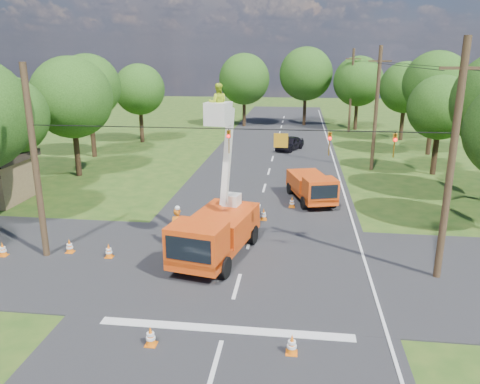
# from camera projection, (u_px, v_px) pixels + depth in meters

# --- Properties ---
(ground) EXTENTS (140.00, 140.00, 0.00)m
(ground) POSITION_uv_depth(u_px,v_px,m) (269.00, 172.00, 38.48)
(ground) COLOR #254916
(ground) RESTS_ON ground
(road_main) EXTENTS (12.00, 100.00, 0.06)m
(road_main) POSITION_uv_depth(u_px,v_px,m) (269.00, 172.00, 38.48)
(road_main) COLOR black
(road_main) RESTS_ON ground
(road_cross) EXTENTS (56.00, 10.00, 0.07)m
(road_cross) POSITION_uv_depth(u_px,v_px,m) (243.00, 266.00, 21.35)
(road_cross) COLOR black
(road_cross) RESTS_ON ground
(stop_bar) EXTENTS (9.00, 0.45, 0.02)m
(stop_bar) POSITION_uv_depth(u_px,v_px,m) (225.00, 330.00, 16.40)
(stop_bar) COLOR silver
(stop_bar) RESTS_ON ground
(edge_line) EXTENTS (0.12, 90.00, 0.02)m
(edge_line) POSITION_uv_depth(u_px,v_px,m) (338.00, 174.00, 37.80)
(edge_line) COLOR silver
(edge_line) RESTS_ON ground
(bucket_truck) EXTENTS (3.60, 6.73, 8.10)m
(bucket_truck) POSITION_uv_depth(u_px,v_px,m) (216.00, 224.00, 21.79)
(bucket_truck) COLOR #D24A0E
(bucket_truck) RESTS_ON ground
(second_truck) EXTENTS (3.37, 5.64, 1.99)m
(second_truck) POSITION_uv_depth(u_px,v_px,m) (312.00, 186.00, 30.45)
(second_truck) COLOR #D24A0E
(second_truck) RESTS_ON ground
(ground_worker) EXTENTS (0.86, 0.68, 2.06)m
(ground_worker) POSITION_uv_depth(u_px,v_px,m) (178.00, 228.00, 23.15)
(ground_worker) COLOR orange
(ground_worker) RESTS_ON ground
(distant_car) EXTENTS (3.19, 4.42, 1.40)m
(distant_car) POSITION_uv_depth(u_px,v_px,m) (290.00, 143.00, 47.03)
(distant_car) COLOR black
(distant_car) RESTS_ON ground
(traffic_cone_0) EXTENTS (0.38, 0.38, 0.71)m
(traffic_cone_0) POSITION_uv_depth(u_px,v_px,m) (151.00, 336.00, 15.44)
(traffic_cone_0) COLOR orange
(traffic_cone_0) RESTS_ON ground
(traffic_cone_1) EXTENTS (0.38, 0.38, 0.71)m
(traffic_cone_1) POSITION_uv_depth(u_px,v_px,m) (292.00, 344.00, 15.00)
(traffic_cone_1) COLOR orange
(traffic_cone_1) RESTS_ON ground
(traffic_cone_2) EXTENTS (0.38, 0.38, 0.71)m
(traffic_cone_2) POSITION_uv_depth(u_px,v_px,m) (264.00, 214.00, 27.18)
(traffic_cone_2) COLOR orange
(traffic_cone_2) RESTS_ON ground
(traffic_cone_3) EXTENTS (0.38, 0.38, 0.71)m
(traffic_cone_3) POSITION_uv_depth(u_px,v_px,m) (292.00, 202.00, 29.44)
(traffic_cone_3) COLOR orange
(traffic_cone_3) RESTS_ON ground
(traffic_cone_4) EXTENTS (0.38, 0.38, 0.71)m
(traffic_cone_4) POSITION_uv_depth(u_px,v_px,m) (109.00, 251.00, 22.15)
(traffic_cone_4) COLOR orange
(traffic_cone_4) RESTS_ON ground
(traffic_cone_5) EXTENTS (0.38, 0.38, 0.71)m
(traffic_cone_5) POSITION_uv_depth(u_px,v_px,m) (70.00, 246.00, 22.70)
(traffic_cone_5) COLOR orange
(traffic_cone_5) RESTS_ON ground
(traffic_cone_6) EXTENTS (0.38, 0.38, 0.71)m
(traffic_cone_6) POSITION_uv_depth(u_px,v_px,m) (3.00, 249.00, 22.31)
(traffic_cone_6) COLOR orange
(traffic_cone_6) RESTS_ON ground
(traffic_cone_7) EXTENTS (0.38, 0.38, 0.71)m
(traffic_cone_7) POSITION_uv_depth(u_px,v_px,m) (319.00, 184.00, 33.63)
(traffic_cone_7) COLOR orange
(traffic_cone_7) RESTS_ON ground
(traffic_cone_8) EXTENTS (0.38, 0.38, 0.71)m
(traffic_cone_8) POSITION_uv_depth(u_px,v_px,m) (224.00, 233.00, 24.31)
(traffic_cone_8) COLOR orange
(traffic_cone_8) RESTS_ON ground
(pole_right_near) EXTENTS (1.80, 0.30, 10.00)m
(pole_right_near) POSITION_uv_depth(u_px,v_px,m) (451.00, 162.00, 18.88)
(pole_right_near) COLOR #4C3823
(pole_right_near) RESTS_ON ground
(pole_right_mid) EXTENTS (1.80, 0.30, 10.00)m
(pole_right_mid) POSITION_uv_depth(u_px,v_px,m) (376.00, 108.00, 37.91)
(pole_right_mid) COLOR #4C3823
(pole_right_mid) RESTS_ON ground
(pole_right_far) EXTENTS (1.80, 0.30, 10.00)m
(pole_right_far) POSITION_uv_depth(u_px,v_px,m) (351.00, 90.00, 56.95)
(pole_right_far) COLOR #4C3823
(pole_right_far) RESTS_ON ground
(pole_left) EXTENTS (0.30, 0.30, 9.00)m
(pole_left) POSITION_uv_depth(u_px,v_px,m) (35.00, 164.00, 21.22)
(pole_left) COLOR #4C3823
(pole_left) RESTS_ON ground
(signal_span) EXTENTS (18.00, 0.29, 1.07)m
(signal_span) POSITION_uv_depth(u_px,v_px,m) (296.00, 140.00, 19.41)
(signal_span) COLOR black
(signal_span) RESTS_ON ground
(tree_left_c) EXTENTS (5.20, 5.20, 8.06)m
(tree_left_c) POSITION_uv_depth(u_px,v_px,m) (8.00, 116.00, 30.36)
(tree_left_c) COLOR #382616
(tree_left_c) RESTS_ON ground
(tree_left_d) EXTENTS (6.20, 6.20, 9.24)m
(tree_left_d) POSITION_uv_depth(u_px,v_px,m) (72.00, 98.00, 35.70)
(tree_left_d) COLOR #382616
(tree_left_d) RESTS_ON ground
(tree_left_e) EXTENTS (5.80, 5.80, 9.41)m
(tree_left_e) POSITION_uv_depth(u_px,v_px,m) (89.00, 87.00, 42.47)
(tree_left_e) COLOR #382616
(tree_left_e) RESTS_ON ground
(tree_left_f) EXTENTS (5.40, 5.40, 8.40)m
(tree_left_f) POSITION_uv_depth(u_px,v_px,m) (139.00, 90.00, 50.07)
(tree_left_f) COLOR #382616
(tree_left_f) RESTS_ON ground
(tree_right_c) EXTENTS (5.00, 5.00, 7.83)m
(tree_right_c) POSITION_uv_depth(u_px,v_px,m) (440.00, 108.00, 36.34)
(tree_right_c) COLOR #382616
(tree_right_c) RESTS_ON ground
(tree_right_d) EXTENTS (6.00, 6.00, 9.70)m
(tree_right_d) POSITION_uv_depth(u_px,v_px,m) (436.00, 84.00, 43.37)
(tree_right_d) COLOR #382616
(tree_right_d) RESTS_ON ground
(tree_right_e) EXTENTS (5.60, 5.60, 8.63)m
(tree_right_e) POSITION_uv_depth(u_px,v_px,m) (405.00, 87.00, 51.35)
(tree_right_e) COLOR #382616
(tree_right_e) RESTS_ON ground
(tree_far_a) EXTENTS (6.60, 6.60, 9.50)m
(tree_far_a) POSITION_uv_depth(u_px,v_px,m) (244.00, 79.00, 61.12)
(tree_far_a) COLOR #382616
(tree_far_a) RESTS_ON ground
(tree_far_b) EXTENTS (7.00, 7.00, 10.32)m
(tree_far_b) POSITION_uv_depth(u_px,v_px,m) (306.00, 74.00, 61.88)
(tree_far_b) COLOR #382616
(tree_far_b) RESTS_ON ground
(tree_far_c) EXTENTS (6.20, 6.20, 9.18)m
(tree_far_c) POSITION_uv_depth(u_px,v_px,m) (358.00, 81.00, 58.46)
(tree_far_c) COLOR #382616
(tree_far_c) RESTS_ON ground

